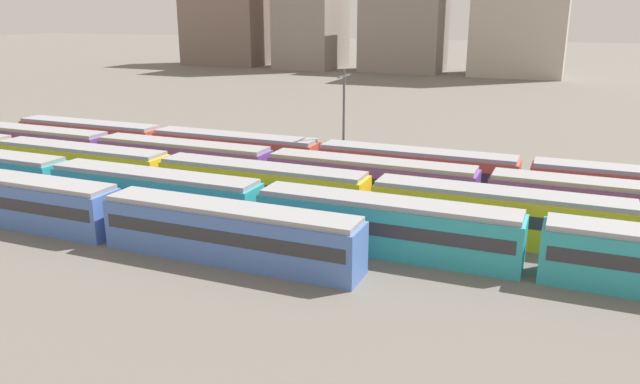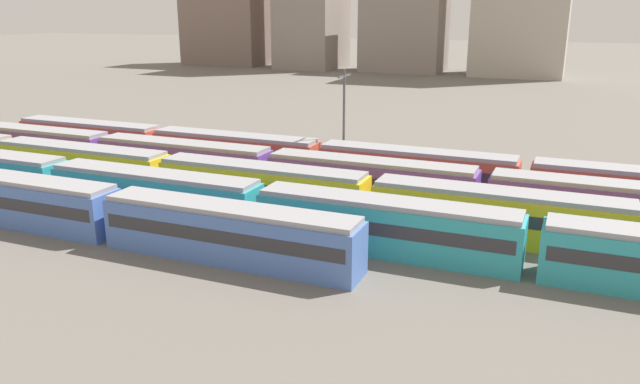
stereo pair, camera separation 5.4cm
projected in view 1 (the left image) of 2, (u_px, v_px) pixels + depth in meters
name	position (u px, v px, depth m)	size (l,w,h in m)	color
ground_plane	(22.00, 176.00, 60.74)	(600.00, 600.00, 0.00)	#666059
train_track_0	(15.00, 200.00, 46.92)	(55.80, 3.06, 3.75)	#4C70BC
train_track_1	(533.00, 245.00, 37.81)	(112.50, 3.06, 3.75)	teal
train_track_2	(371.00, 200.00, 46.88)	(112.50, 3.06, 3.75)	yellow
train_track_3	(483.00, 193.00, 48.66)	(112.50, 3.06, 3.75)	#6B429E
train_track_4	(320.00, 160.00, 59.22)	(74.70, 3.06, 3.75)	#BC4C38
catenary_pole_1	(344.00, 117.00, 60.01)	(0.24, 3.20, 10.34)	#4C4C51
distant_building_0	(224.00, 16.00, 179.97)	(24.00, 12.67, 28.32)	#7A665B
distant_building_2	(404.00, 25.00, 160.64)	(20.83, 15.21, 23.74)	gray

